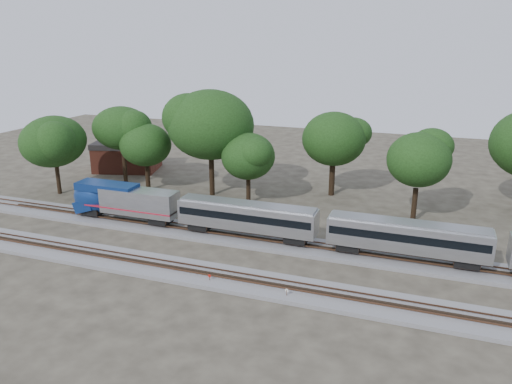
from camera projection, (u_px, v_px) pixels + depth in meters
ground at (221, 260)px, 53.23m from camera, size 160.00×160.00×0.00m
track_far at (241, 238)px, 58.55m from camera, size 160.00×5.00×0.73m
track_near at (205, 275)px, 49.58m from camera, size 160.00×5.00×0.73m
switch_stand_red at (210, 278)px, 48.01m from camera, size 0.32×0.06×1.00m
switch_stand_white at (287, 293)px, 45.18m from camera, size 0.34×0.07×1.07m
switch_lever at (260, 294)px, 46.01m from camera, size 0.53×0.35×0.30m
brick_building at (127, 155)px, 88.30m from camera, size 12.28×10.05×5.14m
tree_0 at (54, 142)px, 73.29m from camera, size 8.15×8.15×11.49m
tree_1 at (122, 128)px, 76.83m from camera, size 9.40×9.40×13.26m
tree_2 at (146, 145)px, 75.26m from camera, size 7.24×7.24×10.20m
tree_3 at (210, 125)px, 71.90m from camera, size 10.77×10.77×15.19m
tree_4 at (248, 156)px, 69.32m from camera, size 6.98×6.98×9.84m
tree_5 at (334, 139)px, 72.42m from camera, size 8.69×8.69×12.25m
tree_6 at (419, 160)px, 62.08m from camera, size 8.27×8.27×11.67m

